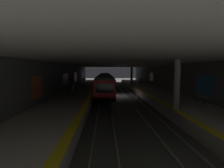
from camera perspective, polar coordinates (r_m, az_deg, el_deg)
ground_plane at (r=28.30m, az=1.85°, el=-4.35°), size 120.00×120.00×0.00m
track_left at (r=28.54m, az=6.27°, el=-4.14°), size 60.00×1.53×0.16m
track_right at (r=28.21m, az=-2.62°, el=-4.22°), size 60.00×1.53×0.16m
platform_left at (r=29.45m, az=14.68°, el=-3.11°), size 60.00×5.30×1.06m
platform_right at (r=28.48m, az=-11.42°, el=-3.32°), size 60.00×5.30×1.06m
wall_left at (r=30.20m, az=20.05°, el=1.29°), size 60.00×0.56×5.60m
wall_right at (r=28.87m, az=-17.18°, el=1.21°), size 60.00×0.56×5.60m
ceiling_slab at (r=27.94m, az=1.89°, el=7.46°), size 60.00×19.40×0.40m
pillar_near at (r=15.38m, az=22.45°, el=-0.26°), size 0.56×0.56×4.55m
pillar_far at (r=38.80m, az=7.11°, el=3.12°), size 0.56×0.56×4.55m
metro_train at (r=37.46m, az=-2.61°, el=1.09°), size 36.45×2.83×3.49m
bench_left_near at (r=20.16m, az=29.59°, el=-4.36°), size 1.70×0.47×0.86m
bench_left_mid at (r=42.40m, az=12.06°, el=0.85°), size 1.70×0.47×0.86m
bench_right_near at (r=36.06m, az=-12.73°, el=0.10°), size 1.70×0.47×0.86m
bench_right_mid at (r=42.94m, az=-11.09°, el=0.92°), size 1.70×0.47×0.86m
person_waiting_near at (r=40.19m, az=10.36°, el=1.13°), size 0.60×0.22×1.60m
person_walking_mid at (r=20.98m, az=-13.89°, el=-2.38°), size 0.60×0.23×1.70m
person_standing_far at (r=21.13m, az=22.70°, el=-2.70°), size 0.60×0.22×1.63m
person_boarding at (r=41.98m, az=-10.03°, el=1.26°), size 0.60×0.22×1.55m
suitcase_rolling at (r=21.88m, az=-13.94°, el=-3.74°), size 0.34×0.24×0.90m
trash_bin at (r=24.46m, az=-15.90°, el=-2.56°), size 0.44×0.44×0.85m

